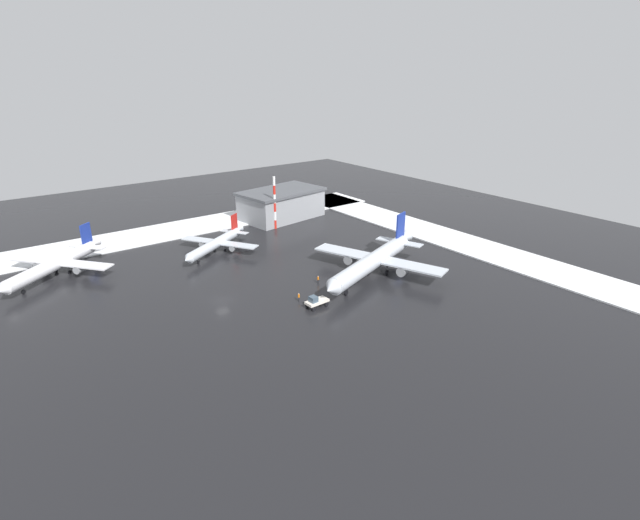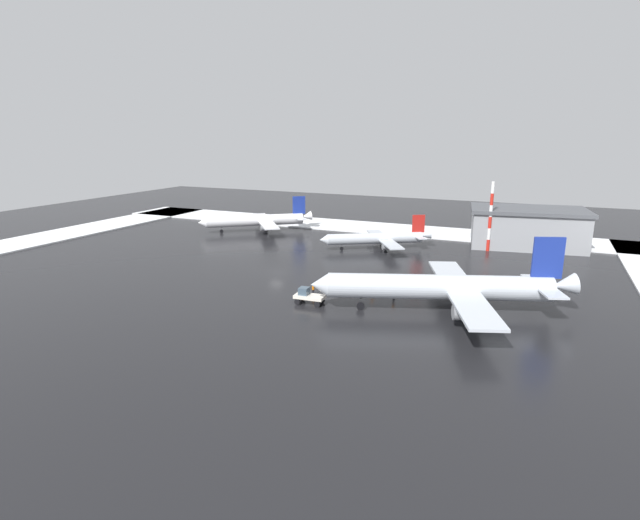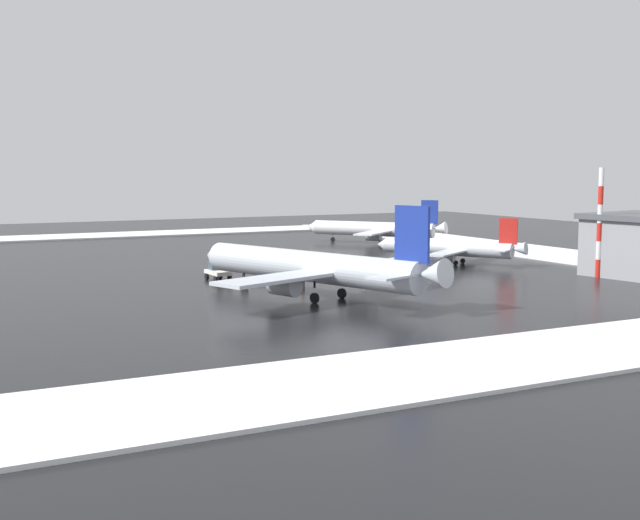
{
  "view_description": "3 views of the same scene",
  "coord_description": "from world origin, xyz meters",
  "px_view_note": "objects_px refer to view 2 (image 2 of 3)",
  "views": [
    {
      "loc": [
        38.62,
        83.93,
        43.34
      ],
      "look_at": [
        -21.01,
        4.81,
        5.27
      ],
      "focal_mm": 28.0,
      "sensor_mm": 36.0,
      "label": 1
    },
    {
      "loc": [
        -44.1,
        78.77,
        25.05
      ],
      "look_at": [
        -10.13,
        2.47,
        3.91
      ],
      "focal_mm": 28.0,
      "sensor_mm": 36.0,
      "label": 2
    },
    {
      "loc": [
        -115.12,
        50.19,
        14.97
      ],
      "look_at": [
        -21.57,
        2.52,
        3.06
      ],
      "focal_mm": 45.0,
      "sensor_mm": 36.0,
      "label": 3
    }
  ],
  "objects_px": {
    "ground_crew_near_tug": "(373,287)",
    "ground_crew_by_nose_gear": "(394,293)",
    "airplane_parked_starboard": "(445,287)",
    "airplane_foreground_jet": "(258,220)",
    "pushback_tug": "(308,296)",
    "cargo_hangar": "(527,227)",
    "antenna_mast": "(490,217)",
    "airplane_parked_portside": "(377,238)",
    "ground_crew_beside_wing": "(313,289)"
  },
  "relations": [
    {
      "from": "airplane_parked_starboard",
      "to": "cargo_hangar",
      "type": "relative_size",
      "value": 1.36
    },
    {
      "from": "airplane_foreground_jet",
      "to": "ground_crew_beside_wing",
      "type": "distance_m",
      "value": 56.0
    },
    {
      "from": "pushback_tug",
      "to": "airplane_parked_portside",
      "type": "bearing_deg",
      "value": -90.53
    },
    {
      "from": "ground_crew_beside_wing",
      "to": "antenna_mast",
      "type": "distance_m",
      "value": 49.68
    },
    {
      "from": "ground_crew_near_tug",
      "to": "antenna_mast",
      "type": "bearing_deg",
      "value": 168.12
    },
    {
      "from": "airplane_foreground_jet",
      "to": "cargo_hangar",
      "type": "bearing_deg",
      "value": 149.3
    },
    {
      "from": "ground_crew_by_nose_gear",
      "to": "cargo_hangar",
      "type": "xyz_separation_m",
      "value": [
        -17.27,
        -48.94,
        3.47
      ]
    },
    {
      "from": "pushback_tug",
      "to": "ground_crew_near_tug",
      "type": "bearing_deg",
      "value": -131.79
    },
    {
      "from": "ground_crew_beside_wing",
      "to": "cargo_hangar",
      "type": "bearing_deg",
      "value": 97.17
    },
    {
      "from": "antenna_mast",
      "to": "pushback_tug",
      "type": "bearing_deg",
      "value": 66.35
    },
    {
      "from": "pushback_tug",
      "to": "antenna_mast",
      "type": "relative_size",
      "value": 0.31
    },
    {
      "from": "airplane_parked_portside",
      "to": "ground_crew_near_tug",
      "type": "distance_m",
      "value": 32.03
    },
    {
      "from": "ground_crew_beside_wing",
      "to": "airplane_parked_starboard",
      "type": "bearing_deg",
      "value": 38.55
    },
    {
      "from": "ground_crew_near_tug",
      "to": "ground_crew_by_nose_gear",
      "type": "bearing_deg",
      "value": 75.45
    },
    {
      "from": "ground_crew_beside_wing",
      "to": "ground_crew_by_nose_gear",
      "type": "height_order",
      "value": "same"
    },
    {
      "from": "ground_crew_beside_wing",
      "to": "cargo_hangar",
      "type": "xyz_separation_m",
      "value": [
        -29.65,
        -52.14,
        3.47
      ]
    },
    {
      "from": "pushback_tug",
      "to": "antenna_mast",
      "type": "xyz_separation_m",
      "value": [
        -21.1,
        -48.18,
        6.32
      ]
    },
    {
      "from": "pushback_tug",
      "to": "ground_crew_near_tug",
      "type": "distance_m",
      "value": 11.64
    },
    {
      "from": "airplane_foreground_jet",
      "to": "antenna_mast",
      "type": "bearing_deg",
      "value": 142.29
    },
    {
      "from": "airplane_foreground_jet",
      "to": "cargo_hangar",
      "type": "relative_size",
      "value": 0.93
    },
    {
      "from": "cargo_hangar",
      "to": "airplane_parked_portside",
      "type": "bearing_deg",
      "value": 20.34
    },
    {
      "from": "pushback_tug",
      "to": "cargo_hangar",
      "type": "xyz_separation_m",
      "value": [
        -28.54,
        -56.38,
        3.16
      ]
    },
    {
      "from": "airplane_parked_portside",
      "to": "pushback_tug",
      "type": "distance_m",
      "value": 39.82
    },
    {
      "from": "ground_crew_near_tug",
      "to": "ground_crew_by_nose_gear",
      "type": "distance_m",
      "value": 4.3
    },
    {
      "from": "ground_crew_by_nose_gear",
      "to": "antenna_mast",
      "type": "distance_m",
      "value": 42.42
    },
    {
      "from": "airplane_parked_starboard",
      "to": "airplane_foreground_jet",
      "type": "relative_size",
      "value": 1.45
    },
    {
      "from": "ground_crew_near_tug",
      "to": "ground_crew_beside_wing",
      "type": "bearing_deg",
      "value": -52.59
    },
    {
      "from": "airplane_parked_starboard",
      "to": "cargo_hangar",
      "type": "distance_m",
      "value": 52.31
    },
    {
      "from": "airplane_foreground_jet",
      "to": "cargo_hangar",
      "type": "height_order",
      "value": "airplane_foreground_jet"
    },
    {
      "from": "airplane_parked_portside",
      "to": "antenna_mast",
      "type": "height_order",
      "value": "antenna_mast"
    },
    {
      "from": "airplane_parked_starboard",
      "to": "antenna_mast",
      "type": "distance_m",
      "value": 43.51
    },
    {
      "from": "airplane_foreground_jet",
      "to": "antenna_mast",
      "type": "distance_m",
      "value": 58.26
    },
    {
      "from": "pushback_tug",
      "to": "ground_crew_beside_wing",
      "type": "xyz_separation_m",
      "value": [
        1.11,
        -4.24,
        -0.31
      ]
    },
    {
      "from": "pushback_tug",
      "to": "ground_crew_beside_wing",
      "type": "relative_size",
      "value": 2.75
    },
    {
      "from": "airplane_foreground_jet",
      "to": "pushback_tug",
      "type": "distance_m",
      "value": 59.98
    },
    {
      "from": "antenna_mast",
      "to": "ground_crew_near_tug",
      "type": "bearing_deg",
      "value": 70.55
    },
    {
      "from": "airplane_parked_portside",
      "to": "pushback_tug",
      "type": "height_order",
      "value": "airplane_parked_portside"
    },
    {
      "from": "pushback_tug",
      "to": "antenna_mast",
      "type": "height_order",
      "value": "antenna_mast"
    },
    {
      "from": "pushback_tug",
      "to": "antenna_mast",
      "type": "bearing_deg",
      "value": -116.62
    },
    {
      "from": "ground_crew_beside_wing",
      "to": "ground_crew_near_tug",
      "type": "height_order",
      "value": "same"
    },
    {
      "from": "ground_crew_by_nose_gear",
      "to": "airplane_foreground_jet",
      "type": "bearing_deg",
      "value": 164.58
    },
    {
      "from": "ground_crew_beside_wing",
      "to": "cargo_hangar",
      "type": "distance_m",
      "value": 60.08
    },
    {
      "from": "ground_crew_by_nose_gear",
      "to": "antenna_mast",
      "type": "bearing_deg",
      "value": 100.5
    },
    {
      "from": "ground_crew_by_nose_gear",
      "to": "pushback_tug",
      "type": "bearing_deg",
      "value": -122.48
    },
    {
      "from": "airplane_parked_portside",
      "to": "ground_crew_near_tug",
      "type": "height_order",
      "value": "airplane_parked_portside"
    },
    {
      "from": "ground_crew_near_tug",
      "to": "cargo_hangar",
      "type": "relative_size",
      "value": 0.06
    },
    {
      "from": "airplane_parked_portside",
      "to": "ground_crew_by_nose_gear",
      "type": "xyz_separation_m",
      "value": [
        -12.97,
        32.32,
        -1.52
      ]
    },
    {
      "from": "ground_crew_near_tug",
      "to": "cargo_hangar",
      "type": "bearing_deg",
      "value": 163.38
    },
    {
      "from": "ground_crew_near_tug",
      "to": "airplane_parked_portside",
      "type": "bearing_deg",
      "value": -156.11
    },
    {
      "from": "airplane_parked_starboard",
      "to": "airplane_foreground_jet",
      "type": "height_order",
      "value": "airplane_parked_starboard"
    }
  ]
}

